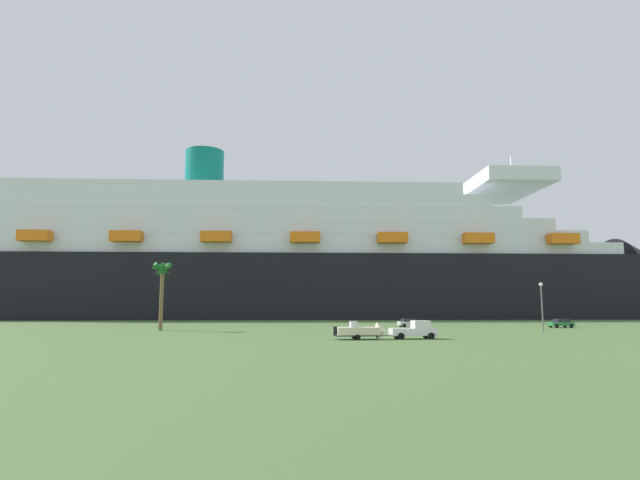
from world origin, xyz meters
TOP-DOWN VIEW (x-y plane):
  - ground_plane at (0.00, 30.00)m, footprint 600.00×600.00m
  - cruise_ship at (-7.31, 74.43)m, footprint 240.40×37.98m
  - pickup_truck at (3.24, -14.36)m, footprint 5.73×2.60m
  - small_boat_on_trailer at (-3.13, -14.82)m, footprint 7.21×2.51m
  - palm_tree at (-32.71, 7.81)m, footprint 3.45×3.24m
  - street_lamp at (25.95, -1.69)m, footprint 0.56×0.56m
  - parked_car_silver_sedan at (10.16, 17.04)m, footprint 4.43×2.56m
  - parked_car_green_wagon at (36.88, 13.04)m, footprint 4.54×2.38m

SIDE VIEW (x-z plane):
  - ground_plane at x=0.00m, z-range 0.00..0.00m
  - parked_car_green_wagon at x=36.88m, z-range 0.04..1.62m
  - parked_car_silver_sedan at x=10.16m, z-range 0.04..1.62m
  - small_boat_on_trailer at x=-3.13m, z-range -0.11..2.04m
  - pickup_truck at x=3.24m, z-range -0.06..2.14m
  - street_lamp at x=25.95m, z-range 1.17..8.62m
  - palm_tree at x=-32.71m, z-range 3.09..14.08m
  - cruise_ship at x=-7.31m, z-range -11.34..43.43m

